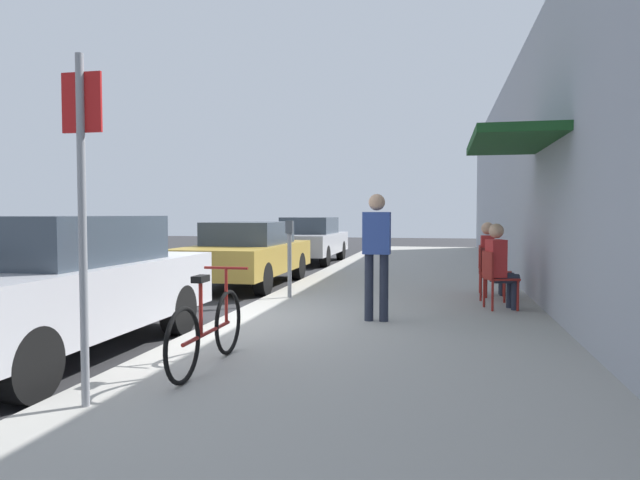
# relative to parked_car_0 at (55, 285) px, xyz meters

# --- Properties ---
(ground_plane) EXTENTS (60.00, 60.00, 0.00)m
(ground_plane) POSITION_rel_parked_car_0_xyz_m (1.10, 1.94, -0.78)
(ground_plane) COLOR #2D2D30
(sidewalk_slab) EXTENTS (4.50, 32.00, 0.12)m
(sidewalk_slab) POSITION_rel_parked_car_0_xyz_m (3.35, 3.94, -0.72)
(sidewalk_slab) COLOR #9E9B93
(sidewalk_slab) RESTS_ON ground_plane
(building_facade) EXTENTS (1.40, 32.00, 4.78)m
(building_facade) POSITION_rel_parked_car_0_xyz_m (5.74, 3.93, 1.61)
(building_facade) COLOR #999EA8
(building_facade) RESTS_ON ground_plane
(parked_car_0) EXTENTS (1.80, 4.40, 1.53)m
(parked_car_0) POSITION_rel_parked_car_0_xyz_m (0.00, 0.00, 0.00)
(parked_car_0) COLOR #B7B7BC
(parked_car_0) RESTS_ON ground_plane
(parked_car_1) EXTENTS (1.80, 4.40, 1.38)m
(parked_car_1) POSITION_rel_parked_car_0_xyz_m (0.00, 6.29, -0.06)
(parked_car_1) COLOR #A58433
(parked_car_1) RESTS_ON ground_plane
(parked_car_2) EXTENTS (1.80, 4.40, 1.45)m
(parked_car_2) POSITION_rel_parked_car_0_xyz_m (0.00, 12.23, -0.04)
(parked_car_2) COLOR #B7B7BC
(parked_car_2) RESTS_ON ground_plane
(parking_meter) EXTENTS (0.12, 0.10, 1.32)m
(parking_meter) POSITION_rel_parked_car_0_xyz_m (1.55, 4.02, 0.11)
(parking_meter) COLOR slate
(parking_meter) RESTS_ON sidewalk_slab
(street_sign) EXTENTS (0.32, 0.06, 2.60)m
(street_sign) POSITION_rel_parked_car_0_xyz_m (1.50, -1.67, 0.86)
(street_sign) COLOR gray
(street_sign) RESTS_ON sidewalk_slab
(bicycle_0) EXTENTS (0.46, 1.71, 0.90)m
(bicycle_0) POSITION_rel_parked_car_0_xyz_m (1.97, -0.48, -0.30)
(bicycle_0) COLOR black
(bicycle_0) RESTS_ON sidewalk_slab
(cafe_chair_0) EXTENTS (0.53, 0.53, 0.87)m
(cafe_chair_0) POSITION_rel_parked_car_0_xyz_m (4.90, 3.49, -0.16)
(cafe_chair_0) COLOR maroon
(cafe_chair_0) RESTS_ON sidewalk_slab
(seated_patron_0) EXTENTS (0.49, 0.44, 1.29)m
(seated_patron_0) POSITION_rel_parked_car_0_xyz_m (4.96, 3.51, 0.03)
(seated_patron_0) COLOR #232838
(seated_patron_0) RESTS_ON sidewalk_slab
(cafe_chair_1) EXTENTS (0.55, 0.55, 0.87)m
(cafe_chair_1) POSITION_rel_parked_car_0_xyz_m (4.90, 4.43, -0.16)
(cafe_chair_1) COLOR maroon
(cafe_chair_1) RESTS_ON sidewalk_slab
(cafe_chair_2) EXTENTS (0.45, 0.45, 0.87)m
(cafe_chair_2) POSITION_rel_parked_car_0_xyz_m (4.90, 5.08, -0.16)
(cafe_chair_2) COLOR maroon
(cafe_chair_2) RESTS_ON sidewalk_slab
(seated_patron_2) EXTENTS (0.43, 0.36, 1.29)m
(seated_patron_2) POSITION_rel_parked_car_0_xyz_m (4.96, 5.08, 0.03)
(seated_patron_2) COLOR #232838
(seated_patron_2) RESTS_ON sidewalk_slab
(pedestrian_standing) EXTENTS (0.36, 0.22, 1.70)m
(pedestrian_standing) POSITION_rel_parked_car_0_xyz_m (3.25, 2.16, 0.34)
(pedestrian_standing) COLOR #232838
(pedestrian_standing) RESTS_ON sidewalk_slab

